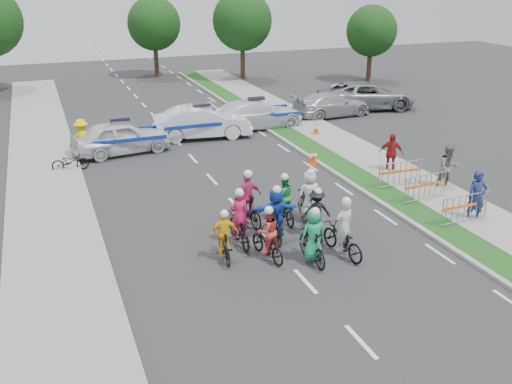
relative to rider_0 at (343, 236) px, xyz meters
name	(u,v)px	position (x,y,z in m)	size (l,w,h in m)	color
ground	(305,281)	(-1.73, -1.03, -0.64)	(90.00, 90.00, 0.00)	#28282B
curb_right	(368,195)	(3.37, 3.97, -0.58)	(0.20, 60.00, 0.12)	gray
grass_strip	(383,192)	(4.07, 3.97, -0.59)	(1.20, 60.00, 0.11)	#184716
sidewalk_right	(422,186)	(5.87, 3.97, -0.58)	(2.40, 60.00, 0.13)	gray
sidewalk_left	(54,243)	(-8.23, 3.97, -0.58)	(3.00, 60.00, 0.13)	gray
rider_0	(343,236)	(0.00, 0.00, 0.00)	(0.93, 1.99, 1.96)	black
rider_1	(313,241)	(-1.06, -0.07, 0.06)	(0.76, 1.73, 1.81)	black
rider_2	(267,239)	(-2.21, 0.64, 0.01)	(0.88, 1.79, 1.75)	black
rider_3	(224,240)	(-3.45, 1.03, 0.00)	(0.87, 1.63, 1.67)	black
rider_4	(316,217)	(-0.15, 1.51, 0.03)	(1.05, 1.77, 1.72)	black
rider_5	(276,217)	(-1.48, 1.74, 0.15)	(1.58, 1.87, 1.91)	black
rider_6	(239,225)	(-2.67, 1.91, -0.01)	(0.70, 1.90, 1.92)	black
rider_7	(309,201)	(0.18, 2.71, 0.11)	(0.84, 1.87, 1.94)	black
rider_8	(283,203)	(-0.66, 3.00, 0.02)	(0.75, 1.76, 1.79)	black
rider_9	(247,204)	(-1.91, 3.19, 0.12)	(1.06, 1.97, 2.01)	black
police_car_0	(121,137)	(-4.65, 13.01, 0.14)	(1.86, 4.63, 1.58)	silver
police_car_1	(202,122)	(-0.32, 14.20, 0.18)	(1.75, 5.01, 1.65)	silver
police_car_2	(256,114)	(3.03, 15.10, 0.13)	(2.17, 5.34, 1.55)	silver
civilian_sedan	(331,105)	(8.17, 15.95, 0.06)	(1.96, 4.83, 1.40)	#A8A8AD
civilian_suv	(367,95)	(11.19, 16.93, 0.20)	(2.80, 6.07, 1.69)	gray
spectator_0	(477,197)	(5.53, 0.58, 0.28)	(0.67, 0.44, 1.85)	navy
spectator_1	(448,168)	(6.61, 3.42, 0.28)	(0.90, 0.70, 1.84)	#5A5B5F
spectator_2	(391,153)	(5.68, 6.00, 0.23)	(1.02, 0.43, 1.75)	maroon
marshal_hiviz	(82,138)	(-6.42, 13.04, 0.26)	(1.17, 0.67, 1.81)	yellow
barrier_0	(464,210)	(4.97, 0.46, -0.08)	(2.00, 0.50, 1.12)	#A5A8AD
barrier_1	(425,189)	(4.97, 2.63, -0.08)	(2.00, 0.50, 1.12)	#A5A8AD
barrier_2	(400,175)	(4.97, 4.25, -0.08)	(2.00, 0.50, 1.12)	#A5A8AD
cone_0	(314,157)	(3.13, 8.18, -0.30)	(0.40, 0.40, 0.70)	#F24C0C
cone_1	(316,130)	(5.36, 12.35, -0.30)	(0.40, 0.40, 0.70)	#F24C0C
parked_bike	(70,161)	(-7.15, 11.28, -0.24)	(0.54, 1.56, 0.82)	black
tree_1	(242,21)	(7.27, 28.97, 3.89)	(4.55, 4.55, 6.82)	#382619
tree_2	(372,31)	(16.27, 24.97, 3.19)	(3.85, 3.85, 5.77)	#382619
tree_4	(154,24)	(1.27, 32.97, 3.54)	(4.20, 4.20, 6.30)	#382619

